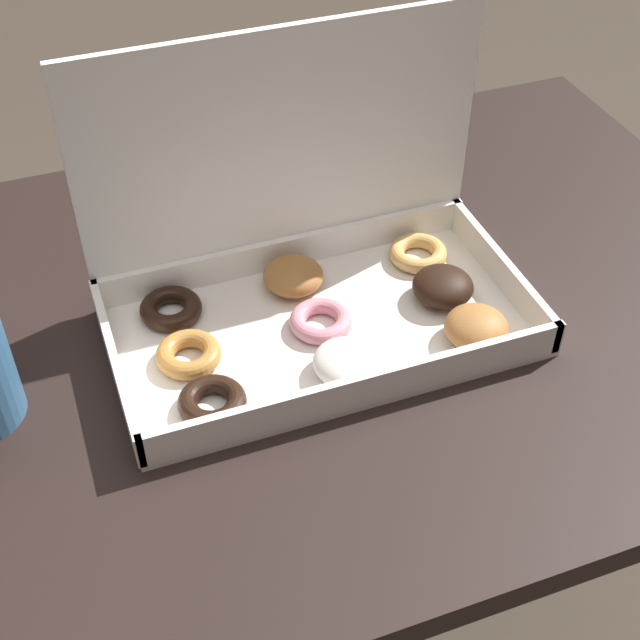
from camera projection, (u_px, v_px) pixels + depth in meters
dining_table at (311, 389)px, 1.01m from camera, size 1.05×0.72×0.74m
donut_box at (314, 267)px, 0.89m from camera, size 0.42×0.23×0.28m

